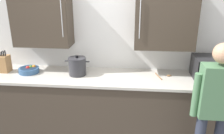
{
  "coord_description": "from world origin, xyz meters",
  "views": [
    {
      "loc": [
        0.41,
        -1.95,
        2.08
      ],
      "look_at": [
        0.15,
        0.83,
        1.07
      ],
      "focal_mm": 36.8,
      "sensor_mm": 36.0,
      "label": 1
    }
  ],
  "objects_px": {
    "stock_pot": "(77,66)",
    "wooden_spoon": "(164,76)",
    "fruit_bowl": "(29,70)",
    "person_figure": "(215,104)",
    "knife_block": "(5,64)",
    "microwave_oven": "(212,68)"
  },
  "relations": [
    {
      "from": "knife_block",
      "to": "person_figure",
      "type": "relative_size",
      "value": 0.2
    },
    {
      "from": "knife_block",
      "to": "person_figure",
      "type": "height_order",
      "value": "person_figure"
    },
    {
      "from": "wooden_spoon",
      "to": "fruit_bowl",
      "type": "bearing_deg",
      "value": -179.17
    },
    {
      "from": "wooden_spoon",
      "to": "knife_block",
      "type": "height_order",
      "value": "knife_block"
    },
    {
      "from": "person_figure",
      "to": "microwave_oven",
      "type": "bearing_deg",
      "value": 76.48
    },
    {
      "from": "microwave_oven",
      "to": "person_figure",
      "type": "relative_size",
      "value": 0.32
    },
    {
      "from": "fruit_bowl",
      "to": "stock_pot",
      "type": "distance_m",
      "value": 0.7
    },
    {
      "from": "wooden_spoon",
      "to": "stock_pot",
      "type": "bearing_deg",
      "value": -177.92
    },
    {
      "from": "stock_pot",
      "to": "wooden_spoon",
      "type": "bearing_deg",
      "value": 2.08
    },
    {
      "from": "microwave_oven",
      "to": "fruit_bowl",
      "type": "height_order",
      "value": "microwave_oven"
    },
    {
      "from": "stock_pot",
      "to": "person_figure",
      "type": "height_order",
      "value": "person_figure"
    },
    {
      "from": "fruit_bowl",
      "to": "person_figure",
      "type": "height_order",
      "value": "person_figure"
    },
    {
      "from": "fruit_bowl",
      "to": "person_figure",
      "type": "distance_m",
      "value": 2.38
    },
    {
      "from": "knife_block",
      "to": "microwave_oven",
      "type": "bearing_deg",
      "value": 0.1
    },
    {
      "from": "wooden_spoon",
      "to": "knife_block",
      "type": "relative_size",
      "value": 0.72
    },
    {
      "from": "microwave_oven",
      "to": "person_figure",
      "type": "xyz_separation_m",
      "value": [
        -0.17,
        -0.71,
        -0.13
      ]
    },
    {
      "from": "knife_block",
      "to": "fruit_bowl",
      "type": "bearing_deg",
      "value": -0.7
    },
    {
      "from": "stock_pot",
      "to": "knife_block",
      "type": "distance_m",
      "value": 1.03
    },
    {
      "from": "fruit_bowl",
      "to": "stock_pot",
      "type": "relative_size",
      "value": 0.82
    },
    {
      "from": "microwave_oven",
      "to": "knife_block",
      "type": "height_order",
      "value": "knife_block"
    },
    {
      "from": "wooden_spoon",
      "to": "knife_block",
      "type": "xyz_separation_m",
      "value": [
        -2.19,
        -0.02,
        0.11
      ]
    },
    {
      "from": "stock_pot",
      "to": "wooden_spoon",
      "type": "relative_size",
      "value": 1.46
    }
  ]
}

